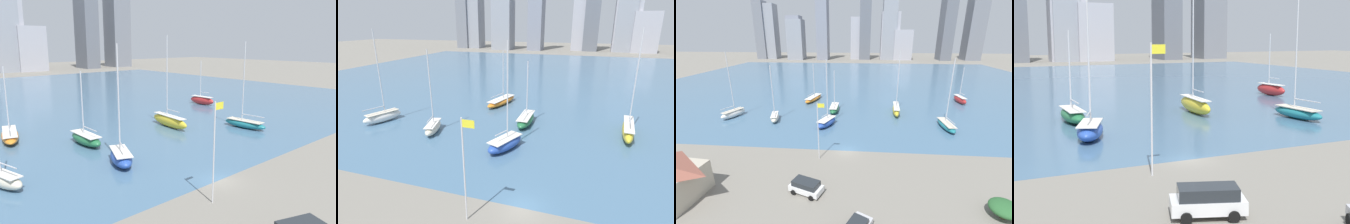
% 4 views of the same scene
% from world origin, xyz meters
% --- Properties ---
extents(ground_plane, '(500.00, 500.00, 0.00)m').
position_xyz_m(ground_plane, '(0.00, 0.00, 0.00)').
color(ground_plane, gray).
extents(harbor_water, '(180.00, 140.00, 0.00)m').
position_xyz_m(harbor_water, '(0.00, 70.00, 0.00)').
color(harbor_water, '#476B89').
rests_on(harbor_water, ground_plane).
extents(flag_pole, '(1.24, 0.14, 10.29)m').
position_xyz_m(flag_pole, '(-4.50, -3.11, 5.62)').
color(flag_pole, silver).
rests_on(flag_pole, ground_plane).
extents(sailboat_yellow, '(2.77, 10.55, 17.14)m').
position_xyz_m(sailboat_yellow, '(12.14, 22.71, 1.23)').
color(sailboat_yellow, yellow).
rests_on(sailboat_yellow, harbor_water).
extents(sailboat_green, '(2.55, 8.35, 11.52)m').
position_xyz_m(sailboat_green, '(-5.17, 22.85, 0.95)').
color(sailboat_green, '#236B3D').
rests_on(sailboat_green, harbor_water).
extents(sailboat_red, '(2.45, 7.56, 11.24)m').
position_xyz_m(sailboat_red, '(33.95, 34.87, 1.14)').
color(sailboat_red, '#B72828').
rests_on(sailboat_red, harbor_water).
extents(sailboat_blue, '(4.98, 7.47, 15.63)m').
position_xyz_m(sailboat_blue, '(-5.63, 11.96, 1.03)').
color(sailboat_blue, '#284CA8').
rests_on(sailboat_blue, harbor_water).
extents(sailboat_teal, '(2.85, 8.79, 15.99)m').
position_xyz_m(sailboat_teal, '(22.41, 12.85, 0.89)').
color(sailboat_teal, '#1E757F').
rests_on(sailboat_teal, harbor_water).
extents(parked_suv_white, '(4.96, 3.49, 1.90)m').
position_xyz_m(parked_suv_white, '(-4.60, -12.28, 1.03)').
color(parked_suv_white, white).
rests_on(parked_suv_white, ground_plane).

